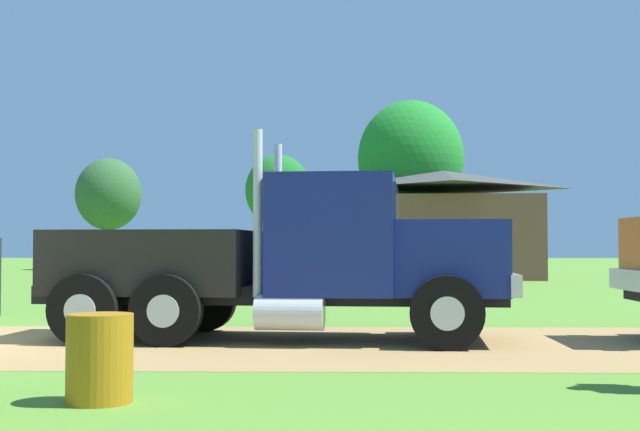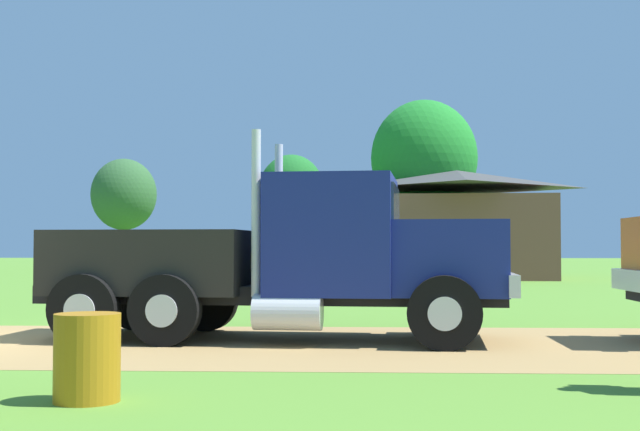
{
  "view_description": "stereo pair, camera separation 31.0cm",
  "coord_description": "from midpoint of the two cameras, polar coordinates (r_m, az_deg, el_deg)",
  "views": [
    {
      "loc": [
        5.93,
        -12.95,
        1.46
      ],
      "look_at": [
        5.6,
        1.08,
        1.97
      ],
      "focal_mm": 48.67,
      "sensor_mm": 36.0,
      "label": 1
    },
    {
      "loc": [
        6.24,
        -12.94,
        1.46
      ],
      "look_at": [
        5.6,
        1.08,
        1.97
      ],
      "focal_mm": 48.67,
      "sensor_mm": 36.0,
      "label": 2
    }
  ],
  "objects": [
    {
      "name": "tree_far_right",
      "position": [
        45.21,
        5.79,
        3.73
      ],
      "size": [
        5.49,
        5.49,
        9.06
      ],
      "color": "#513823",
      "rests_on": "ground_plane"
    },
    {
      "name": "steel_barrel",
      "position": [
        8.52,
        -15.31,
        -9.04
      ],
      "size": [
        0.62,
        0.62,
        0.83
      ],
      "primitive_type": "cylinder",
      "color": "#B27214",
      "rests_on": "ground_plane"
    },
    {
      "name": "truck_foreground_white",
      "position": [
        13.72,
        -2.95,
        -2.99
      ],
      "size": [
        7.52,
        3.22,
        3.2
      ],
      "color": "black",
      "rests_on": "ground_plane"
    },
    {
      "name": "tree_right",
      "position": [
        46.39,
        -2.97,
        1.61
      ],
      "size": [
        3.5,
        3.5,
        6.4
      ],
      "color": "#513823",
      "rests_on": "ground_plane"
    },
    {
      "name": "shed_building",
      "position": [
        41.33,
        7.95,
        -0.69
      ],
      "size": [
        8.9,
        8.22,
        5.07
      ],
      "color": "brown",
      "rests_on": "ground_plane"
    },
    {
      "name": "tree_mid",
      "position": [
        57.15,
        -13.89,
        1.35
      ],
      "size": [
        4.18,
        4.18,
        7.14
      ],
      "color": "#513823",
      "rests_on": "ground_plane"
    }
  ]
}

